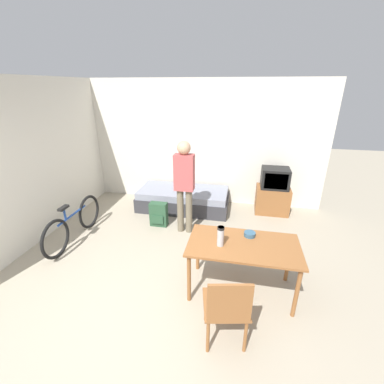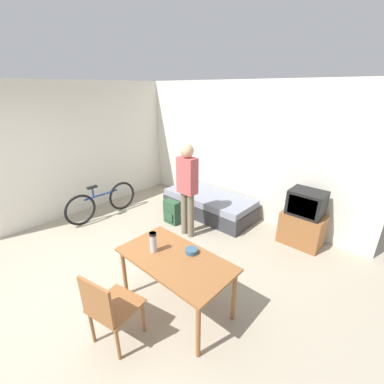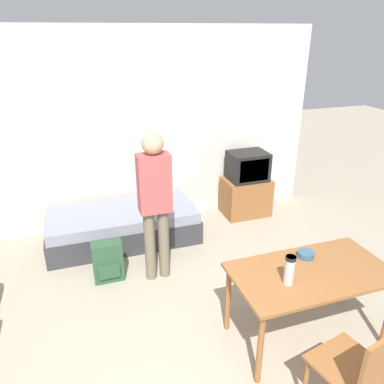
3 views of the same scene
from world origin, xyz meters
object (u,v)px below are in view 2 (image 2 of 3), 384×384
Objects in this scene: person_standing at (187,185)px; backpack at (172,212)px; wooden_chair at (108,307)px; bicycle at (102,202)px; thermos_flask at (153,241)px; tv at (303,220)px; dining_table at (175,264)px; daybed at (209,204)px; mate_bowl at (192,251)px.

backpack is at bearing 168.47° from person_standing.
bicycle is at bearing 151.69° from wooden_chair.
thermos_flask reaches higher than bicycle.
tv is 2.08× the size of backpack.
tv reaches higher than backpack.
dining_table is 0.87× the size of bicycle.
daybed is 3.32m from wooden_chair.
daybed is 13.19× the size of mate_bowl.
wooden_chair is 0.84m from thermos_flask.
person_standing is at bearing -11.53° from backpack.
tv is 1.10× the size of wooden_chair.
wooden_chair is at bearing -69.31° from daybed.
wooden_chair reaches higher than bicycle.
wooden_chair reaches higher than backpack.
tv reaches higher than mate_bowl.
person_standing is 1.61m from mate_bowl.
mate_bowl reaches higher than bicycle.
wooden_chair is at bearing -99.40° from dining_table.
backpack is (-0.54, 0.11, -0.76)m from person_standing.
person_standing is (0.25, -0.94, 0.78)m from daybed.
thermos_flask reaches higher than dining_table.
bicycle is at bearing -152.64° from tv.
thermos_flask is (-0.29, -0.08, 0.22)m from dining_table.
daybed is 1.42× the size of dining_table.
dining_table is 2.90× the size of backpack.
bicycle is at bearing 171.26° from mate_bowl.
person_standing reaches higher than backpack.
dining_table is at bearing 15.87° from thermos_flask.
tv is at bearing 77.31° from wooden_chair.
thermos_flask is 0.47m from mate_bowl.
person_standing is at bearing 135.12° from mate_bowl.
wooden_chair is at bearing -66.83° from person_standing.
tv is at bearing 24.87° from backpack.
thermos_flask reaches higher than wooden_chair.
person_standing reaches higher than daybed.
mate_bowl is (1.13, -1.13, -0.25)m from person_standing.
bicycle is (-2.75, 1.48, -0.18)m from wooden_chair.
thermos_flask is at bearing -66.58° from daybed.
dining_table is 5.36× the size of thermos_flask.
daybed is 2.64m from thermos_flask.
wooden_chair is 3.13m from bicycle.
thermos_flask is at bearing 101.41° from wooden_chair.
tv is 0.58× the size of person_standing.
person_standing is 6.61× the size of thermos_flask.
person_standing reaches higher than tv.
dining_table reaches higher than daybed.
person_standing reaches higher than dining_table.
tv is 2.54m from dining_table.
daybed is 1.24m from person_standing.
bicycle is 2.06m from person_standing.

